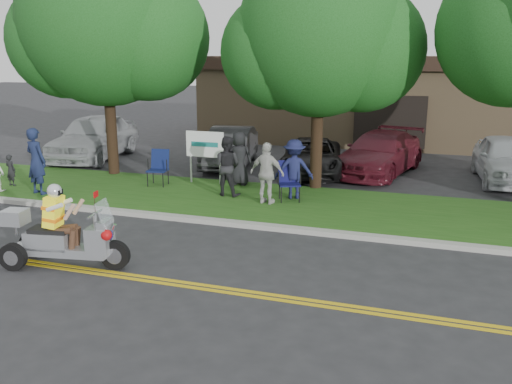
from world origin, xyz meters
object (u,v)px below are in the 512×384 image
(spectator_adult_left, at_px, (36,161))
(parked_car_left, at_px, (230,147))
(lawn_chair_b, at_px, (289,178))
(parked_car_right, at_px, (380,153))
(spectator_adult_mid, at_px, (227,166))
(trike_scooter, at_px, (60,238))
(parked_car_mid, at_px, (312,157))
(lawn_chair_a, at_px, (159,165))
(spectator_adult_right, at_px, (267,173))
(parked_car_far_right, at_px, (507,159))
(parked_car_far_left, at_px, (94,137))

(spectator_adult_left, relative_size, parked_car_left, 0.44)
(lawn_chair_b, relative_size, spectator_adult_left, 0.57)
(parked_car_right, bearing_deg, spectator_adult_mid, -114.04)
(trike_scooter, bearing_deg, parked_car_mid, 64.76)
(lawn_chair_a, height_order, spectator_adult_right, spectator_adult_right)
(lawn_chair_a, height_order, parked_car_far_right, parked_car_far_right)
(trike_scooter, bearing_deg, parked_car_far_right, 40.16)
(spectator_adult_left, relative_size, parked_car_far_left, 0.37)
(lawn_chair_a, height_order, parked_car_mid, parked_car_mid)
(parked_car_far_left, distance_m, parked_car_right, 11.12)
(lawn_chair_a, relative_size, parked_car_mid, 0.25)
(lawn_chair_b, distance_m, spectator_adult_right, 0.77)
(parked_car_right, relative_size, parked_car_far_right, 1.11)
(parked_car_far_left, bearing_deg, lawn_chair_a, -46.08)
(trike_scooter, height_order, parked_car_right, trike_scooter)
(spectator_adult_mid, bearing_deg, trike_scooter, 81.34)
(lawn_chair_b, xyz_separation_m, spectator_adult_mid, (-1.83, -0.08, 0.24))
(lawn_chair_b, relative_size, parked_car_far_left, 0.21)
(lawn_chair_b, bearing_deg, spectator_adult_right, -151.09)
(trike_scooter, bearing_deg, spectator_adult_right, 54.97)
(lawn_chair_b, height_order, parked_car_far_left, parked_car_far_left)
(spectator_adult_left, relative_size, spectator_adult_mid, 1.13)
(spectator_adult_right, height_order, parked_car_left, spectator_adult_right)
(parked_car_mid, bearing_deg, parked_car_left, 161.21)
(spectator_adult_right, xyz_separation_m, parked_car_far_left, (-8.65, 4.61, -0.05))
(trike_scooter, xyz_separation_m, spectator_adult_mid, (1.19, 5.85, 0.38))
(trike_scooter, xyz_separation_m, lawn_chair_a, (-1.30, 6.43, 0.14))
(spectator_adult_left, xyz_separation_m, parked_car_far_left, (-2.00, 5.68, -0.18))
(lawn_chair_a, relative_size, parked_car_far_left, 0.21)
(trike_scooter, bearing_deg, parked_car_right, 55.65)
(lawn_chair_a, relative_size, parked_car_right, 0.22)
(parked_car_far_left, distance_m, parked_car_left, 5.68)
(parked_car_left, bearing_deg, parked_car_right, -5.57)
(lawn_chair_b, xyz_separation_m, spectator_adult_left, (-7.11, -1.65, 0.35))
(lawn_chair_a, distance_m, parked_car_left, 3.99)
(spectator_adult_right, xyz_separation_m, parked_car_left, (-2.98, 4.97, -0.23))
(spectator_adult_right, distance_m, parked_car_far_left, 9.80)
(lawn_chair_a, distance_m, lawn_chair_b, 4.35)
(lawn_chair_a, height_order, spectator_adult_mid, spectator_adult_mid)
(lawn_chair_b, bearing_deg, parked_car_mid, 71.13)
(trike_scooter, distance_m, parked_car_right, 11.90)
(spectator_adult_left, distance_m, parked_car_far_left, 6.02)
(spectator_adult_mid, height_order, parked_car_mid, spectator_adult_mid)
(spectator_adult_left, xyz_separation_m, parked_car_far_right, (13.17, 6.41, -0.31))
(lawn_chair_a, bearing_deg, parked_car_far_left, 136.61)
(trike_scooter, xyz_separation_m, parked_car_far_right, (9.07, 10.69, 0.18))
(lawn_chair_a, height_order, parked_car_right, parked_car_right)
(lawn_chair_a, height_order, lawn_chair_b, lawn_chair_a)
(trike_scooter, relative_size, parked_car_right, 0.51)
(parked_car_left, relative_size, parked_car_mid, 0.99)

